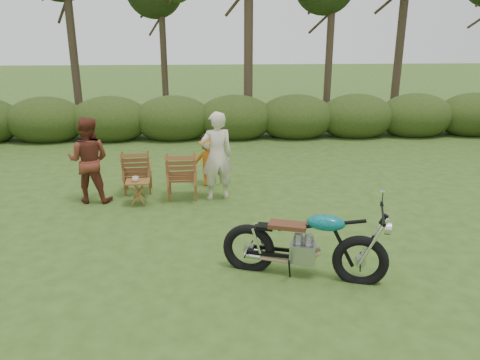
{
  "coord_description": "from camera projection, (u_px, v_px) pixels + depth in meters",
  "views": [
    {
      "loc": [
        -0.79,
        -5.99,
        3.46
      ],
      "look_at": [
        -0.3,
        1.78,
        0.9
      ],
      "focal_mm": 35.0,
      "sensor_mm": 36.0,
      "label": 1
    }
  ],
  "objects": [
    {
      "name": "ground",
      "position": [
        268.0,
        276.0,
        6.81
      ],
      "size": [
        80.0,
        80.0,
        0.0
      ],
      "primitive_type": "plane",
      "color": "#2F4A18",
      "rests_on": "ground"
    },
    {
      "name": "tree_line",
      "position": [
        249.0,
        15.0,
        14.88
      ],
      "size": [
        22.52,
        11.62,
        8.14
      ],
      "color": "#3B2B20",
      "rests_on": "ground"
    },
    {
      "name": "motorcycle",
      "position": [
        302.0,
        275.0,
        6.85
      ],
      "size": [
        2.41,
        1.5,
        1.29
      ],
      "primitive_type": null,
      "rotation": [
        0.0,
        0.0,
        -0.31
      ],
      "color": "#0CA8A8",
      "rests_on": "ground"
    },
    {
      "name": "lawn_chair_right",
      "position": [
        183.0,
        197.0,
        9.97
      ],
      "size": [
        0.72,
        0.72,
        1.02
      ],
      "primitive_type": null,
      "rotation": [
        0.0,
        0.0,
        3.17
      ],
      "color": "brown",
      "rests_on": "ground"
    },
    {
      "name": "lawn_chair_left",
      "position": [
        139.0,
        192.0,
        10.3
      ],
      "size": [
        0.71,
        0.71,
        0.97
      ],
      "primitive_type": null,
      "rotation": [
        0.0,
        0.0,
        3.22
      ],
      "color": "#5E2F17",
      "rests_on": "ground"
    },
    {
      "name": "side_table",
      "position": [
        138.0,
        193.0,
        9.47
      ],
      "size": [
        0.51,
        0.44,
        0.51
      ],
      "primitive_type": null,
      "rotation": [
        0.0,
        0.0,
        0.05
      ],
      "color": "brown",
      "rests_on": "ground"
    },
    {
      "name": "cup",
      "position": [
        135.0,
        179.0,
        9.35
      ],
      "size": [
        0.16,
        0.16,
        0.1
      ],
      "primitive_type": "imported",
      "rotation": [
        0.0,
        0.0,
        -0.33
      ],
      "color": "#F1E0C7",
      "rests_on": "side_table"
    },
    {
      "name": "adult_a",
      "position": [
        217.0,
        198.0,
        9.9
      ],
      "size": [
        0.77,
        0.6,
        1.86
      ],
      "primitive_type": "imported",
      "rotation": [
        0.0,
        0.0,
        3.39
      ],
      "color": "beige",
      "rests_on": "ground"
    },
    {
      "name": "adult_b",
      "position": [
        93.0,
        201.0,
        9.77
      ],
      "size": [
        0.91,
        0.74,
        1.76
      ],
      "primitive_type": "imported",
      "rotation": [
        0.0,
        0.0,
        3.06
      ],
      "color": "maroon",
      "rests_on": "ground"
    },
    {
      "name": "child",
      "position": [
        209.0,
        185.0,
        10.73
      ],
      "size": [
        0.82,
        0.59,
        1.15
      ],
      "primitive_type": "imported",
      "rotation": [
        0.0,
        0.0,
        2.91
      ],
      "color": "#C26112",
      "rests_on": "ground"
    }
  ]
}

